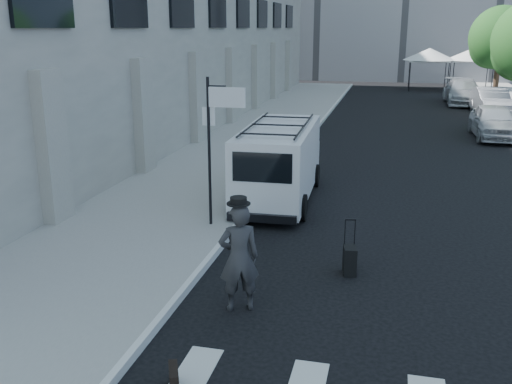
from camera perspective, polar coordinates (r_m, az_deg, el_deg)
The scene contains 14 objects.
ground at distance 10.45m, azimuth 3.85°, elevation -10.72°, with size 120.00×120.00×0.00m, color black.
sidewalk_left at distance 26.27m, azimuth 0.64°, elevation 5.95°, with size 4.50×48.00×0.15m, color gray.
building_left at distance 30.18m, azimuth -12.67°, elevation 18.19°, with size 10.00×44.00×12.00m, color gray.
sign_pole at distance 13.16m, azimuth -3.79°, elevation 7.08°, with size 1.03×0.07×3.50m.
tree_far at distance 38.83m, azimuth 23.09°, elevation 13.79°, with size 3.80×3.83×6.03m.
tent_left at distance 47.31m, azimuth 16.97°, elevation 13.01°, with size 4.00×4.00×3.20m.
tent_right at distance 48.09m, azimuth 20.83°, elevation 12.71°, with size 4.00×4.00×3.20m.
businessman at distance 9.72m, azimuth -1.71°, elevation -6.61°, with size 0.70×0.46×1.91m, color #303032.
briefcase at distance 8.12m, azimuth -8.22°, elevation -18.05°, with size 0.12×0.44×0.34m, color black.
suitcase at distance 11.49m, azimuth 9.35°, elevation -6.74°, with size 0.31×0.43×1.09m.
cargo_van at distance 16.08m, azimuth 2.38°, elevation 3.09°, with size 2.10×5.56×2.09m.
parked_car_a at distance 27.33m, azimuth 22.70°, elevation 6.52°, with size 1.75×4.35×1.48m, color #B0B3B8.
parked_car_b at distance 34.69m, azimuth 22.45°, elevation 8.36°, with size 1.59×4.56×1.50m, color #585B60.
parked_car_c at distance 39.11m, azimuth 20.01°, elevation 9.38°, with size 2.16×5.32×1.54m, color #ADB0B6.
Camera 1 is at (1.50, -9.21, 4.71)m, focal length 40.00 mm.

